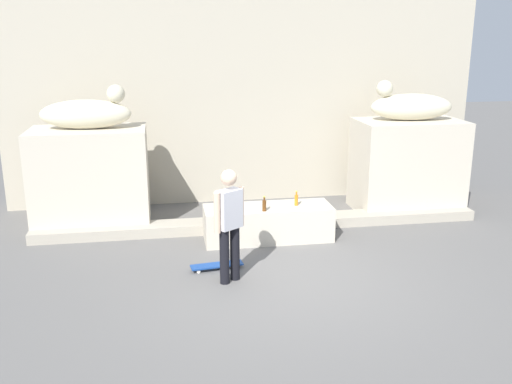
{
  "coord_description": "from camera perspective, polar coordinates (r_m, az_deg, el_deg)",
  "views": [
    {
      "loc": [
        -1.77,
        -7.42,
        3.51
      ],
      "look_at": [
        -0.35,
        1.03,
        1.1
      ],
      "focal_mm": 40.17,
      "sensor_mm": 36.0,
      "label": 1
    }
  ],
  "objects": [
    {
      "name": "pedestal_right",
      "position": [
        11.86,
        14.81,
        2.54
      ],
      "size": [
        2.06,
        1.26,
        1.83
      ],
      "primitive_type": "cube",
      "color": "beige",
      "rests_on": "ground_plane"
    },
    {
      "name": "skateboard",
      "position": [
        8.84,
        -3.92,
        -7.29
      ],
      "size": [
        0.82,
        0.3,
        0.08
      ],
      "rotation": [
        0.0,
        0.0,
        0.13
      ],
      "color": "navy",
      "rests_on": "ground_plane"
    },
    {
      "name": "ground_plane",
      "position": [
        8.4,
        3.55,
        -9.03
      ],
      "size": [
        40.0,
        40.0,
        0.0
      ],
      "primitive_type": "plane",
      "color": "#605E5B"
    },
    {
      "name": "stair_step",
      "position": [
        10.59,
        0.59,
        -3.13
      ],
      "size": [
        8.2,
        0.5,
        0.19
      ],
      "primitive_type": "cube",
      "color": "#A9A08F",
      "rests_on": "ground_plane"
    },
    {
      "name": "skater",
      "position": [
        8.12,
        -2.68,
        -2.9
      ],
      "size": [
        0.46,
        0.37,
        1.67
      ],
      "rotation": [
        0.0,
        0.0,
        0.61
      ],
      "color": "black",
      "rests_on": "ground_plane"
    },
    {
      "name": "pedestal_left",
      "position": [
        10.9,
        -16.13,
        1.31
      ],
      "size": [
        2.06,
        1.26,
        1.83
      ],
      "primitive_type": "cube",
      "color": "beige",
      "rests_on": "ground_plane"
    },
    {
      "name": "bottle_brown",
      "position": [
        9.6,
        0.83,
        -1.32
      ],
      "size": [
        0.07,
        0.07,
        0.26
      ],
      "color": "#593314",
      "rests_on": "ledge_block"
    },
    {
      "name": "statue_reclining_left",
      "position": [
        10.68,
        -16.42,
        7.56
      ],
      "size": [
        1.63,
        0.65,
        0.78
      ],
      "rotation": [
        0.0,
        0.0,
        -0.05
      ],
      "color": "beige",
      "rests_on": "pedestal_left"
    },
    {
      "name": "bottle_orange",
      "position": [
        9.93,
        4.04,
        -0.76
      ],
      "size": [
        0.06,
        0.06,
        0.26
      ],
      "color": "orange",
      "rests_on": "ledge_block"
    },
    {
      "name": "facade_wall",
      "position": [
        12.19,
        -1.21,
        11.31
      ],
      "size": [
        9.81,
        0.6,
        5.15
      ],
      "primitive_type": "cube",
      "color": "#B6AC97",
      "rests_on": "ground_plane"
    },
    {
      "name": "ledge_block",
      "position": [
        9.96,
        1.2,
        -3.1
      ],
      "size": [
        2.21,
        0.75,
        0.6
      ],
      "primitive_type": "cube",
      "color": "beige",
      "rests_on": "ground_plane"
    },
    {
      "name": "statue_reclining_right",
      "position": [
        11.64,
        15.05,
        8.29
      ],
      "size": [
        1.65,
        0.73,
        0.78
      ],
      "rotation": [
        0.0,
        0.0,
        3.03
      ],
      "color": "beige",
      "rests_on": "pedestal_right"
    }
  ]
}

